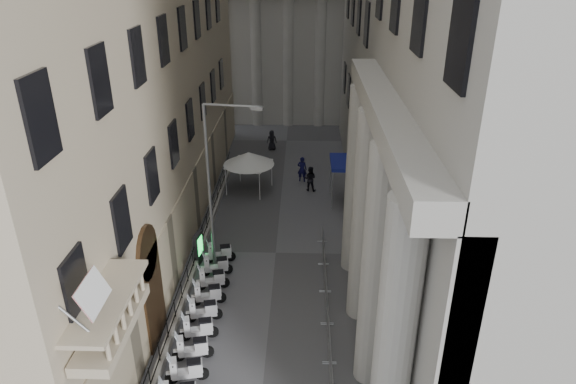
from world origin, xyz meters
name	(u,v)px	position (x,y,z in m)	size (l,w,h in m)	color
iron_fence	(197,263)	(-4.30, 18.00, 0.00)	(0.30, 28.00, 1.40)	black
blue_awning	(341,201)	(4.15, 26.00, 0.00)	(1.60, 3.00, 3.00)	navy
scooter_4	(188,381)	(-3.03, 9.41, 0.00)	(0.56, 1.40, 1.50)	silver
scooter_5	(194,359)	(-3.03, 10.66, 0.00)	(0.56, 1.40, 1.50)	silver
scooter_6	(200,339)	(-3.03, 11.91, 0.00)	(0.56, 1.40, 1.50)	silver
scooter_7	(205,320)	(-3.03, 13.16, 0.00)	(0.56, 1.40, 1.50)	silver
scooter_8	(209,304)	(-3.03, 14.41, 0.00)	(0.56, 1.40, 1.50)	silver
scooter_9	(213,288)	(-3.03, 15.67, 0.00)	(0.56, 1.40, 1.50)	silver
scooter_10	(217,275)	(-3.03, 16.92, 0.00)	(0.56, 1.40, 1.50)	silver
scooter_11	(221,262)	(-3.03, 18.17, 0.00)	(0.56, 1.40, 1.50)	silver
barrier_3	(328,343)	(2.71, 11.81, 0.00)	(0.60, 2.40, 1.10)	#A7A9AE
barrier_4	(326,307)	(2.71, 14.31, 0.00)	(0.60, 2.40, 1.10)	#A7A9AE
barrier_5	(324,278)	(2.71, 16.81, 0.00)	(0.60, 2.40, 1.10)	#A7A9AE
barrier_6	(323,252)	(2.71, 19.31, 0.00)	(0.60, 2.40, 1.10)	#A7A9AE
security_tent	(245,157)	(-2.62, 28.04, 2.44)	(3.60, 3.60, 2.93)	silver
street_lamp	(216,174)	(-2.88, 17.62, 5.54)	(2.97, 0.67, 9.19)	#92949A
info_kiosk	(198,248)	(-4.19, 18.06, 0.92)	(0.40, 0.89, 1.81)	black
pedestrian_a	(302,169)	(1.45, 29.35, 0.97)	(0.71, 0.46, 1.94)	#0E0D37
pedestrian_b	(310,179)	(2.02, 27.73, 0.92)	(0.90, 0.70, 1.84)	black
pedestrian_c	(272,140)	(-1.20, 36.00, 0.87)	(0.85, 0.56, 1.75)	black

